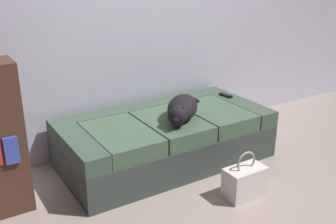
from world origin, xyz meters
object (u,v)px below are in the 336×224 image
tv_remote (226,95)px  handbag (245,181)px  dog_dark (182,109)px  couch (165,138)px

tv_remote → handbag: (-0.58, -0.96, -0.32)m
dog_dark → handbag: 0.79m
tv_remote → handbag: 1.17m
dog_dark → tv_remote: dog_dark is taller
tv_remote → handbag: tv_remote is taller
handbag → couch: bearing=104.3°
dog_dark → tv_remote: bearing=22.2°
couch → handbag: 0.86m
couch → dog_dark: (0.07, -0.16, 0.32)m
couch → handbag: bearing=-75.7°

